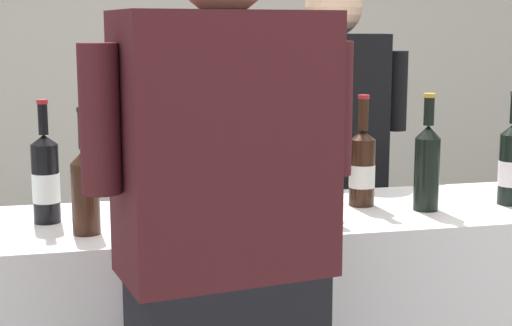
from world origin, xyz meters
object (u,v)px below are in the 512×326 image
(wine_bottle_8, at_px, (46,179))
(person_guest, at_px, (226,321))
(wine_bottle_9, at_px, (250,171))
(wine_bottle_7, at_px, (427,164))
(wine_bottle_1, at_px, (362,167))
(wine_bottle_6, at_px, (316,174))
(person_server, at_px, (331,198))
(wine_bottle_0, at_px, (85,188))
(wine_bottle_2, at_px, (512,164))
(wine_glass, at_px, (224,174))
(wine_bottle_4, at_px, (304,160))

(wine_bottle_8, height_order, person_guest, person_guest)
(wine_bottle_9, bearing_deg, wine_bottle_7, -15.36)
(wine_bottle_1, bearing_deg, person_guest, -132.45)
(wine_bottle_6, distance_m, person_server, 0.76)
(wine_bottle_0, bearing_deg, wine_bottle_2, 2.66)
(wine_bottle_2, height_order, wine_bottle_9, wine_bottle_2)
(wine_bottle_7, distance_m, person_guest, 0.88)
(wine_bottle_2, bearing_deg, wine_glass, 179.94)
(wine_bottle_1, xyz_separation_m, wine_bottle_4, (-0.16, 0.06, 0.02))
(wine_bottle_2, relative_size, wine_bottle_8, 1.01)
(wine_bottle_0, relative_size, wine_bottle_9, 1.01)
(wine_bottle_9, xyz_separation_m, wine_glass, (-0.10, -0.12, 0.02))
(wine_bottle_6, relative_size, person_guest, 0.19)
(wine_bottle_6, distance_m, wine_bottle_7, 0.33)
(wine_bottle_7, relative_size, person_guest, 0.21)
(wine_bottle_0, bearing_deg, wine_bottle_4, 17.95)
(wine_bottle_8, distance_m, wine_glass, 0.49)
(wine_bottle_1, distance_m, wine_bottle_9, 0.34)
(wine_bottle_1, xyz_separation_m, wine_bottle_6, (-0.16, -0.06, -0.00))
(person_server, bearing_deg, person_guest, -118.30)
(wine_glass, distance_m, person_guest, 0.55)
(wine_bottle_4, relative_size, wine_bottle_6, 1.11)
(wine_bottle_0, bearing_deg, person_server, 39.45)
(wine_bottle_0, height_order, wine_bottle_1, wine_bottle_1)
(wine_bottle_4, bearing_deg, wine_bottle_8, -175.33)
(wine_bottle_6, height_order, wine_glass, wine_bottle_6)
(wine_bottle_8, height_order, wine_glass, wine_bottle_8)
(wine_bottle_4, bearing_deg, person_server, 63.55)
(wine_bottle_6, bearing_deg, wine_bottle_7, -7.95)
(wine_bottle_2, distance_m, wine_bottle_9, 0.80)
(wine_bottle_1, distance_m, person_guest, 0.82)
(wine_bottle_2, bearing_deg, person_server, 115.36)
(wine_bottle_1, distance_m, person_server, 0.67)
(wine_bottle_0, relative_size, wine_bottle_4, 0.93)
(wine_bottle_0, height_order, wine_bottle_7, wine_bottle_7)
(wine_bottle_1, bearing_deg, wine_bottle_7, -32.08)
(wine_bottle_4, height_order, wine_bottle_7, wine_bottle_4)
(person_guest, bearing_deg, wine_bottle_0, 123.06)
(wine_bottle_2, distance_m, wine_bottle_8, 1.37)
(wine_bottle_4, bearing_deg, wine_bottle_9, -170.90)
(wine_bottle_4, xyz_separation_m, person_server, (0.28, 0.55, -0.25))
(wine_bottle_9, bearing_deg, person_guest, -107.48)
(person_guest, bearing_deg, wine_bottle_1, 47.55)
(wine_bottle_7, relative_size, wine_glass, 1.83)
(wine_bottle_7, bearing_deg, wine_bottle_1, 147.92)
(wine_bottle_8, distance_m, person_server, 1.23)
(wine_bottle_0, distance_m, wine_bottle_6, 0.66)
(wine_bottle_7, distance_m, person_server, 0.76)
(wine_bottle_7, bearing_deg, wine_bottle_8, 174.52)
(wine_bottle_4, relative_size, wine_bottle_7, 1.03)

